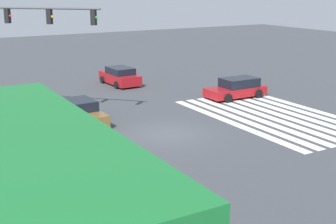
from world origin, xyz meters
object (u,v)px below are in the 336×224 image
Objects in this scene: fire_hydrant at (97,223)px; traffic_signal_mast at (14,35)px; car_2 at (120,76)px; car_3 at (237,88)px; pedestrian at (76,223)px; car_1 at (80,113)px.

traffic_signal_mast is at bearing -3.95° from fire_hydrant.
car_2 is 0.95× the size of car_3.
car_3 is at bearing -149.40° from car_2.
traffic_signal_mast is 15.90m from fire_hydrant.
pedestrian is at bearing 150.14° from car_2.
car_1 is 12.68m from car_3.
car_2 reaches higher than car_1.
traffic_signal_mast is 4.05× the size of pedestrian.
car_2 is 5.16× the size of fire_hydrant.
fire_hydrant is (-22.41, 11.09, -0.30)m from car_2.
pedestrian reaches higher than car_1.
traffic_signal_mast is at bearing -5.26° from car_3.
car_1 is 5.01× the size of fire_hydrant.
car_2 is 25.00m from fire_hydrant.
car_2 is at bearing 140.88° from car_1.
car_2 is at bearing -26.33° from fire_hydrant.
fire_hydrant is at bearing -11.09° from pedestrian.
car_1 is (-2.16, -3.06, -4.70)m from traffic_signal_mast.
car_1 is 2.43× the size of pedestrian.
car_3 is 5.42× the size of fire_hydrant.
pedestrian is (-14.32, 17.68, 0.29)m from car_3.
car_2 is at bearing -57.19° from car_3.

